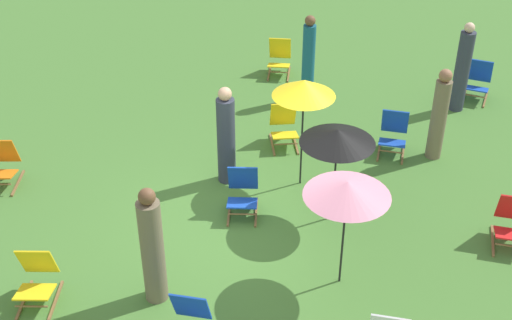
{
  "coord_description": "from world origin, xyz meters",
  "views": [
    {
      "loc": [
        1.94,
        -8.42,
        6.89
      ],
      "look_at": [
        0.0,
        1.2,
        0.5
      ],
      "focal_mm": 48.58,
      "sensor_mm": 36.0,
      "label": 1
    }
  ],
  "objects_px": {
    "deckchair_8": "(2,164)",
    "deckchair_9": "(37,279)",
    "deckchair_7": "(279,58)",
    "deckchair_0": "(243,192)",
    "deckchair_1": "(512,223)",
    "deckchair_2": "(478,81)",
    "deckchair_4": "(284,126)",
    "person_2": "(439,116)",
    "person_3": "(308,60)",
    "deckchair_3": "(393,134)",
    "person_0": "(462,69)",
    "person_4": "(226,138)",
    "umbrella_2": "(338,137)",
    "umbrella_0": "(347,189)",
    "person_1": "(152,248)",
    "umbrella_1": "(304,88)"
  },
  "relations": [
    {
      "from": "deckchair_1",
      "to": "umbrella_2",
      "type": "bearing_deg",
      "value": -178.51
    },
    {
      "from": "person_4",
      "to": "deckchair_2",
      "type": "bearing_deg",
      "value": 153.86
    },
    {
      "from": "deckchair_1",
      "to": "person_4",
      "type": "distance_m",
      "value": 4.73
    },
    {
      "from": "deckchair_2",
      "to": "person_2",
      "type": "bearing_deg",
      "value": -98.87
    },
    {
      "from": "deckchair_2",
      "to": "deckchair_0",
      "type": "bearing_deg",
      "value": -118.45
    },
    {
      "from": "deckchair_1",
      "to": "person_1",
      "type": "distance_m",
      "value": 5.42
    },
    {
      "from": "deckchair_4",
      "to": "deckchair_7",
      "type": "xyz_separation_m",
      "value": [
        -0.59,
        2.95,
        0.0
      ]
    },
    {
      "from": "deckchair_9",
      "to": "person_0",
      "type": "xyz_separation_m",
      "value": [
        5.88,
        6.79,
        0.52
      ]
    },
    {
      "from": "deckchair_0",
      "to": "deckchair_7",
      "type": "distance_m",
      "value": 5.18
    },
    {
      "from": "deckchair_7",
      "to": "person_1",
      "type": "height_order",
      "value": "person_1"
    },
    {
      "from": "deckchair_7",
      "to": "deckchair_8",
      "type": "relative_size",
      "value": 0.99
    },
    {
      "from": "deckchair_3",
      "to": "deckchair_0",
      "type": "bearing_deg",
      "value": -132.45
    },
    {
      "from": "person_2",
      "to": "person_3",
      "type": "bearing_deg",
      "value": 7.67
    },
    {
      "from": "deckchair_7",
      "to": "deckchair_9",
      "type": "xyz_separation_m",
      "value": [
        -2.04,
        -7.7,
        0.0
      ]
    },
    {
      "from": "deckchair_8",
      "to": "deckchair_4",
      "type": "bearing_deg",
      "value": 14.32
    },
    {
      "from": "person_0",
      "to": "deckchair_1",
      "type": "bearing_deg",
      "value": -161.25
    },
    {
      "from": "deckchair_2",
      "to": "person_4",
      "type": "bearing_deg",
      "value": -126.89
    },
    {
      "from": "deckchair_3",
      "to": "deckchair_8",
      "type": "relative_size",
      "value": 0.99
    },
    {
      "from": "deckchair_8",
      "to": "umbrella_2",
      "type": "height_order",
      "value": "umbrella_2"
    },
    {
      "from": "deckchair_8",
      "to": "person_4",
      "type": "height_order",
      "value": "person_4"
    },
    {
      "from": "deckchair_0",
      "to": "deckchair_1",
      "type": "relative_size",
      "value": 1.0
    },
    {
      "from": "deckchair_2",
      "to": "umbrella_2",
      "type": "distance_m",
      "value": 5.51
    },
    {
      "from": "umbrella_0",
      "to": "person_3",
      "type": "distance_m",
      "value": 5.61
    },
    {
      "from": "deckchair_0",
      "to": "deckchair_3",
      "type": "distance_m",
      "value": 3.3
    },
    {
      "from": "deckchair_9",
      "to": "person_1",
      "type": "relative_size",
      "value": 0.45
    },
    {
      "from": "deckchair_3",
      "to": "person_0",
      "type": "bearing_deg",
      "value": 59.46
    },
    {
      "from": "person_0",
      "to": "person_2",
      "type": "distance_m",
      "value": 2.0
    },
    {
      "from": "deckchair_2",
      "to": "deckchair_3",
      "type": "height_order",
      "value": "same"
    },
    {
      "from": "person_1",
      "to": "deckchair_9",
      "type": "bearing_deg",
      "value": 164.59
    },
    {
      "from": "deckchair_1",
      "to": "deckchair_2",
      "type": "relative_size",
      "value": 1.0
    },
    {
      "from": "deckchair_7",
      "to": "umbrella_1",
      "type": "height_order",
      "value": "umbrella_1"
    },
    {
      "from": "deckchair_1",
      "to": "deckchair_8",
      "type": "height_order",
      "value": "same"
    },
    {
      "from": "person_3",
      "to": "person_0",
      "type": "bearing_deg",
      "value": -98.58
    },
    {
      "from": "umbrella_0",
      "to": "person_1",
      "type": "bearing_deg",
      "value": -161.66
    },
    {
      "from": "umbrella_0",
      "to": "person_2",
      "type": "xyz_separation_m",
      "value": [
        1.36,
        3.67,
        -0.77
      ]
    },
    {
      "from": "umbrella_0",
      "to": "person_0",
      "type": "distance_m",
      "value": 5.95
    },
    {
      "from": "deckchair_2",
      "to": "deckchair_9",
      "type": "xyz_separation_m",
      "value": [
        -6.32,
        -7.4,
        0.0
      ]
    },
    {
      "from": "deckchair_4",
      "to": "deckchair_8",
      "type": "xyz_separation_m",
      "value": [
        -4.52,
        -2.23,
        0.0
      ]
    },
    {
      "from": "umbrella_2",
      "to": "person_0",
      "type": "relative_size",
      "value": 0.88
    },
    {
      "from": "deckchair_1",
      "to": "person_0",
      "type": "height_order",
      "value": "person_0"
    },
    {
      "from": "deckchair_0",
      "to": "umbrella_2",
      "type": "relative_size",
      "value": 0.51
    },
    {
      "from": "deckchair_4",
      "to": "person_3",
      "type": "relative_size",
      "value": 0.47
    },
    {
      "from": "deckchair_1",
      "to": "person_3",
      "type": "bearing_deg",
      "value": 135.38
    },
    {
      "from": "deckchair_3",
      "to": "umbrella_2",
      "type": "height_order",
      "value": "umbrella_2"
    },
    {
      "from": "deckchair_1",
      "to": "umbrella_1",
      "type": "xyz_separation_m",
      "value": [
        -3.37,
        0.94,
        1.47
      ]
    },
    {
      "from": "deckchair_8",
      "to": "deckchair_9",
      "type": "height_order",
      "value": "same"
    },
    {
      "from": "deckchair_7",
      "to": "deckchair_0",
      "type": "bearing_deg",
      "value": -92.02
    },
    {
      "from": "person_0",
      "to": "person_4",
      "type": "height_order",
      "value": "person_0"
    },
    {
      "from": "deckchair_2",
      "to": "umbrella_0",
      "type": "bearing_deg",
      "value": -99.18
    },
    {
      "from": "deckchair_2",
      "to": "deckchair_4",
      "type": "distance_m",
      "value": 4.54
    }
  ]
}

